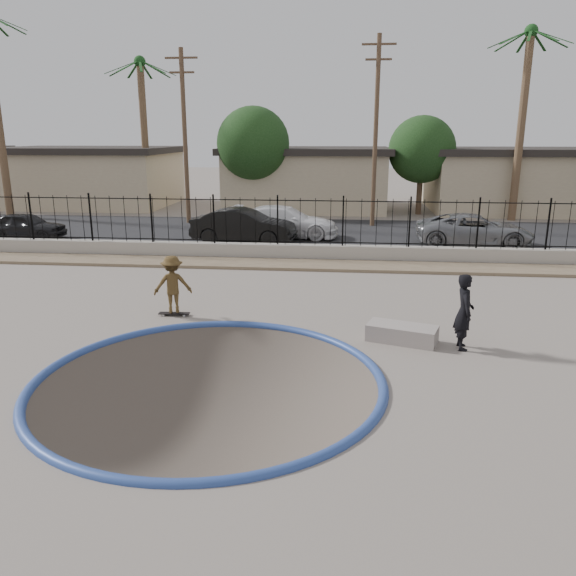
# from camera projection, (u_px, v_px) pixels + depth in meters

# --- Properties ---
(ground) EXTENTS (120.00, 120.00, 2.20)m
(ground) POSITION_uv_depth(u_px,v_px,m) (283.00, 276.00, 23.87)
(ground) COLOR slate
(ground) RESTS_ON ground
(bowl_pit) EXTENTS (6.84, 6.84, 1.80)m
(bowl_pit) POSITION_uv_depth(u_px,v_px,m) (209.00, 381.00, 11.11)
(bowl_pit) COLOR #483F37
(bowl_pit) RESTS_ON ground
(coping_ring) EXTENTS (7.04, 7.04, 0.20)m
(coping_ring) POSITION_uv_depth(u_px,v_px,m) (209.00, 381.00, 11.11)
(coping_ring) COLOR #2B458C
(coping_ring) RESTS_ON ground
(rock_strip) EXTENTS (42.00, 1.60, 0.11)m
(rock_strip) POSITION_uv_depth(u_px,v_px,m) (274.00, 264.00, 20.88)
(rock_strip) COLOR #8B795B
(rock_strip) RESTS_ON ground
(retaining_wall) EXTENTS (42.00, 0.45, 0.60)m
(retaining_wall) POSITION_uv_depth(u_px,v_px,m) (278.00, 252.00, 21.87)
(retaining_wall) COLOR #9D978A
(retaining_wall) RESTS_ON ground
(fence) EXTENTS (40.00, 0.04, 1.80)m
(fence) POSITION_uv_depth(u_px,v_px,m) (278.00, 221.00, 21.55)
(fence) COLOR black
(fence) RESTS_ON retaining_wall
(street) EXTENTS (90.00, 8.00, 0.04)m
(street) POSITION_uv_depth(u_px,v_px,m) (294.00, 231.00, 28.37)
(street) COLOR black
(street) RESTS_ON ground
(house_west) EXTENTS (11.60, 8.60, 3.90)m
(house_west) POSITION_uv_depth(u_px,v_px,m) (89.00, 176.00, 38.46)
(house_west) COLOR tan
(house_west) RESTS_ON ground
(house_center) EXTENTS (10.60, 8.60, 3.90)m
(house_center) POSITION_uv_depth(u_px,v_px,m) (307.00, 177.00, 36.97)
(house_center) COLOR tan
(house_center) RESTS_ON ground
(house_east) EXTENTS (12.60, 8.60, 3.90)m
(house_east) POSITION_uv_depth(u_px,v_px,m) (527.00, 179.00, 35.57)
(house_east) COLOR tan
(house_east) RESTS_ON ground
(palm_mid) EXTENTS (2.30, 2.30, 9.30)m
(palm_mid) POSITION_uv_depth(u_px,v_px,m) (142.00, 101.00, 34.32)
(palm_mid) COLOR brown
(palm_mid) RESTS_ON ground
(palm_right) EXTENTS (2.30, 2.30, 10.30)m
(palm_right) POSITION_uv_depth(u_px,v_px,m) (526.00, 84.00, 30.04)
(palm_right) COLOR brown
(palm_right) RESTS_ON ground
(utility_pole_left) EXTENTS (1.70, 0.24, 9.00)m
(utility_pole_left) POSITION_uv_depth(u_px,v_px,m) (185.00, 135.00, 29.65)
(utility_pole_left) COLOR #473323
(utility_pole_left) RESTS_ON ground
(utility_pole_mid) EXTENTS (1.70, 0.24, 9.50)m
(utility_pole_mid) POSITION_uv_depth(u_px,v_px,m) (376.00, 130.00, 28.59)
(utility_pole_mid) COLOR #473323
(utility_pole_mid) RESTS_ON ground
(street_tree_left) EXTENTS (4.32, 4.32, 6.36)m
(street_tree_left) POSITION_uv_depth(u_px,v_px,m) (253.00, 144.00, 33.32)
(street_tree_left) COLOR #473323
(street_tree_left) RESTS_ON ground
(street_tree_mid) EXTENTS (3.96, 3.96, 5.83)m
(street_tree_mid) POSITION_uv_depth(u_px,v_px,m) (422.00, 150.00, 33.38)
(street_tree_mid) COLOR #473323
(street_tree_mid) RESTS_ON ground
(skater) EXTENTS (1.13, 0.86, 1.55)m
(skater) POSITION_uv_depth(u_px,v_px,m) (173.00, 288.00, 14.94)
(skater) COLOR brown
(skater) RESTS_ON ground
(skateboard) EXTENTS (0.84, 0.25, 0.07)m
(skateboard) POSITION_uv_depth(u_px,v_px,m) (174.00, 313.00, 15.13)
(skateboard) COLOR black
(skateboard) RESTS_ON ground
(videographer) EXTENTS (0.43, 0.65, 1.74)m
(videographer) POSITION_uv_depth(u_px,v_px,m) (464.00, 312.00, 12.60)
(videographer) COLOR black
(videographer) RESTS_ON ground
(concrete_ledge) EXTENTS (1.74, 1.16, 0.40)m
(concrete_ledge) POSITION_uv_depth(u_px,v_px,m) (402.00, 333.00, 13.20)
(concrete_ledge) COLOR gray
(concrete_ledge) RESTS_ON ground
(car_a) EXTENTS (3.61, 1.54, 1.22)m
(car_a) POSITION_uv_depth(u_px,v_px,m) (26.00, 226.00, 25.96)
(car_a) COLOR black
(car_a) RESTS_ON street
(car_b) EXTENTS (4.74, 2.05, 1.52)m
(car_b) POSITION_uv_depth(u_px,v_px,m) (244.00, 226.00, 24.90)
(car_b) COLOR black
(car_b) RESTS_ON street
(car_c) EXTENTS (5.11, 2.28, 1.46)m
(car_c) POSITION_uv_depth(u_px,v_px,m) (285.00, 222.00, 26.28)
(car_c) COLOR white
(car_c) RESTS_ON street
(car_d) EXTENTS (4.99, 2.40, 1.37)m
(car_d) POSITION_uv_depth(u_px,v_px,m) (474.00, 230.00, 24.35)
(car_d) COLOR gray
(car_d) RESTS_ON street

